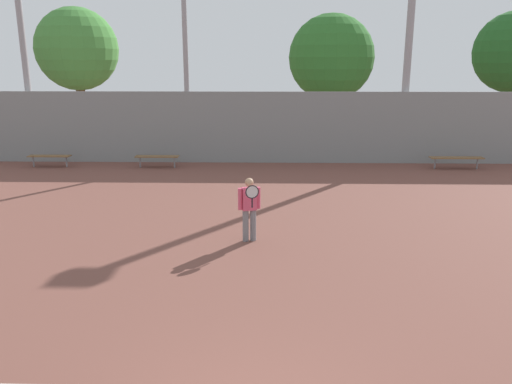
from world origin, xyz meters
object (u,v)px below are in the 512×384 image
Objects in this scene: bench_adjacent_court at (49,157)px; light_pole_far_right at (23,41)px; tree_green_tall at (77,50)px; bench_courtside_near at (457,158)px; tennis_player at (249,206)px; bench_courtside_far at (157,157)px; tree_dark_dense at (331,58)px; light_pole_center_back at (410,27)px.

light_pole_far_right reaches higher than bench_adjacent_court.
tree_green_tall is at bearing 96.97° from bench_adjacent_court.
tree_green_tall is (-16.92, 5.96, 4.26)m from bench_courtside_near.
tennis_player reaches higher than bench_adjacent_court.
bench_courtside_near is 18.30m from light_pole_far_right.
bench_adjacent_court is at bearing -52.21° from light_pole_far_right.
bench_courtside_far is 1.03× the size of bench_adjacent_court.
tree_dark_dense is at bearing 61.31° from tennis_player.
bench_courtside_near is 1.20× the size of bench_courtside_far.
light_pole_center_back is at bearing -1.09° from light_pole_far_right.
light_pole_center_back is at bearing 8.87° from bench_courtside_far.
tree_dark_dense reaches higher than bench_adjacent_court.
bench_adjacent_court is at bearing -148.35° from tree_dark_dense.
bench_adjacent_court is 0.26× the size of tree_dark_dense.
light_pole_far_right reaches higher than bench_courtside_far.
bench_courtside_near is 1.24× the size of bench_adjacent_court.
tennis_player is 11.83m from bench_adjacent_court.
bench_courtside_near is 0.25× the size of light_pole_far_right.
tennis_player is 9.31m from bench_courtside_far.
light_pole_center_back is 1.44× the size of tree_green_tall.
tree_green_tall is at bearing -173.47° from tree_dark_dense.
bench_courtside_far is 0.26× the size of tree_dark_dense.
tennis_player reaches higher than bench_courtside_far.
bench_adjacent_court is at bearing -83.03° from tree_green_tall.
bench_courtside_far is at bearing -136.06° from tree_dark_dense.
light_pole_far_right is at bearing -157.66° from tree_dark_dense.
bench_adjacent_court is at bearing 119.27° from tennis_player.
tree_dark_dense is at bearing 22.34° from light_pole_far_right.
bench_courtside_near and bench_courtside_far have the same top height.
tennis_player is 12.55m from light_pole_center_back.
tennis_player is at bearing -46.38° from light_pole_far_right.
tree_green_tall is at bearing 79.92° from light_pole_far_right.
tree_dark_dense reaches higher than bench_courtside_far.
bench_courtside_near is 11.85m from bench_courtside_far.
bench_adjacent_court is 14.66m from tree_dark_dense.
light_pole_far_right is 15.87m from light_pole_center_back.
bench_courtside_near is at bearing 0.00° from bench_adjacent_court.
bench_courtside_far is 8.91m from tree_green_tall.
bench_adjacent_court is (-16.19, -0.00, -0.00)m from bench_courtside_near.
light_pole_center_back is at bearing -16.15° from tree_green_tall.
tennis_player is 17.40m from tree_green_tall.
light_pole_center_back is (14.41, 1.57, 5.02)m from bench_adjacent_court.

